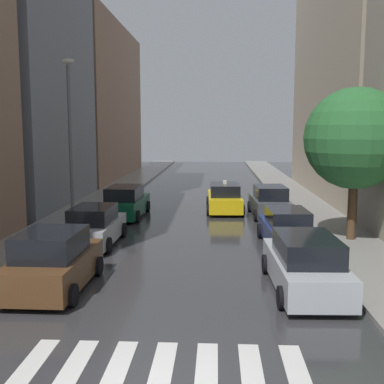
{
  "coord_description": "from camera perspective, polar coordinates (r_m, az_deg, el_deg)",
  "views": [
    {
      "loc": [
        1.08,
        -8.04,
        4.83
      ],
      "look_at": [
        -0.53,
        22.56,
        0.68
      ],
      "focal_mm": 44.45,
      "sensor_mm": 36.0,
      "label": 1
    }
  ],
  "objects": [
    {
      "name": "ground_plane",
      "position": [
        32.42,
        1.07,
        -0.89
      ],
      "size": [
        28.0,
        72.0,
        0.04
      ],
      "primitive_type": "cube",
      "color": "#323235"
    },
    {
      "name": "sidewalk_left",
      "position": [
        33.26,
        -10.19,
        -0.63
      ],
      "size": [
        3.0,
        72.0,
        0.15
      ],
      "primitive_type": "cube",
      "color": "gray",
      "rests_on": "ground"
    },
    {
      "name": "sidewalk_right",
      "position": [
        32.84,
        12.48,
        -0.8
      ],
      "size": [
        3.0,
        72.0,
        0.15
      ],
      "primitive_type": "cube",
      "color": "gray",
      "rests_on": "ground"
    },
    {
      "name": "crosswalk_stripes",
      "position": [
        10.3,
        -3.56,
        -20.22
      ],
      "size": [
        5.85,
        2.2,
        0.01
      ],
      "color": "silver",
      "rests_on": "ground"
    },
    {
      "name": "building_left_mid",
      "position": [
        32.51,
        -20.26,
        20.79
      ],
      "size": [
        6.0,
        12.3,
        24.87
      ],
      "primitive_type": "cube",
      "color": "slate",
      "rests_on": "ground"
    },
    {
      "name": "building_left_far",
      "position": [
        47.93,
        -11.79,
        10.48
      ],
      "size": [
        6.0,
        20.74,
        14.55
      ],
      "primitive_type": "cube",
      "color": "#8C6B56",
      "rests_on": "ground"
    },
    {
      "name": "building_right_mid",
      "position": [
        35.76,
        19.68,
        13.74
      ],
      "size": [
        6.0,
        20.03,
        17.72
      ],
      "primitive_type": "cube",
      "color": "#B2A38C",
      "rests_on": "ground"
    },
    {
      "name": "parked_car_left_nearest",
      "position": [
        14.91,
        -16.28,
        -8.11
      ],
      "size": [
        2.17,
        4.17,
        1.82
      ],
      "rotation": [
        0.0,
        0.0,
        1.56
      ],
      "color": "brown",
      "rests_on": "ground"
    },
    {
      "name": "parked_car_left_second",
      "position": [
        20.12,
        -11.63,
        -4.09
      ],
      "size": [
        2.03,
        4.3,
        1.64
      ],
      "rotation": [
        0.0,
        0.0,
        1.56
      ],
      "color": "#B2B7BF",
      "rests_on": "ground"
    },
    {
      "name": "parked_car_left_third",
      "position": [
        26.06,
        -8.0,
        -1.27
      ],
      "size": [
        2.19,
        4.77,
        1.7
      ],
      "rotation": [
        0.0,
        0.0,
        1.54
      ],
      "color": "#0C4C2D",
      "rests_on": "ground"
    },
    {
      "name": "parked_car_right_nearest",
      "position": [
        14.68,
        13.42,
        -8.46
      ],
      "size": [
        2.21,
        4.86,
        1.7
      ],
      "rotation": [
        0.0,
        0.0,
        1.6
      ],
      "color": "#B2B7BF",
      "rests_on": "ground"
    },
    {
      "name": "parked_car_right_second",
      "position": [
        19.89,
        11.28,
        -4.32
      ],
      "size": [
        2.12,
        4.2,
        1.56
      ],
      "rotation": [
        0.0,
        0.0,
        1.61
      ],
      "color": "navy",
      "rests_on": "ground"
    },
    {
      "name": "parked_car_right_third",
      "position": [
        26.25,
        9.3,
        -1.23
      ],
      "size": [
        2.19,
        4.32,
        1.71
      ],
      "rotation": [
        0.0,
        0.0,
        1.62
      ],
      "color": "#474C51",
      "rests_on": "ground"
    },
    {
      "name": "taxi_midroad",
      "position": [
        27.69,
        3.92,
        -0.75
      ],
      "size": [
        2.18,
        4.72,
        1.81
      ],
      "rotation": [
        0.0,
        0.0,
        1.6
      ],
      "color": "yellow",
      "rests_on": "ground"
    },
    {
      "name": "street_tree_right",
      "position": [
        20.85,
        18.98,
        6.06
      ],
      "size": [
        4.21,
        4.21,
        6.35
      ],
      "color": "#513823",
      "rests_on": "sidewalk_right"
    },
    {
      "name": "lamp_post_left",
      "position": [
        22.27,
        -14.41,
        6.76
      ],
      "size": [
        0.6,
        0.28,
        7.72
      ],
      "color": "#595B60",
      "rests_on": "sidewalk_left"
    }
  ]
}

